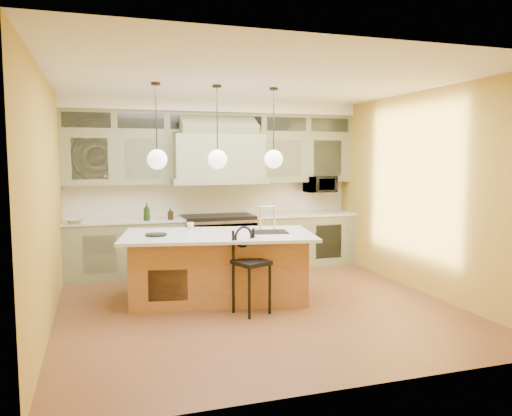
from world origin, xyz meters
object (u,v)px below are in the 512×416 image
object	(u,v)px
counter_stool	(250,265)
kitchen_island	(219,265)
microwave	(320,184)
range	(218,243)

from	to	relation	value
counter_stool	kitchen_island	bearing A→B (deg)	86.32
kitchen_island	counter_stool	distance (m)	0.77
kitchen_island	microwave	xyz separation A→B (m)	(2.35, 1.80, 0.98)
range	counter_stool	distance (m)	2.43
range	kitchen_island	bearing A→B (deg)	-103.11
kitchen_island	counter_stool	xyz separation A→B (m)	(0.23, -0.72, 0.14)
range	counter_stool	xyz separation A→B (m)	(-0.16, -2.42, 0.13)
range	microwave	bearing A→B (deg)	3.12
range	microwave	xyz separation A→B (m)	(1.95, 0.11, 0.96)
range	kitchen_island	distance (m)	1.74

